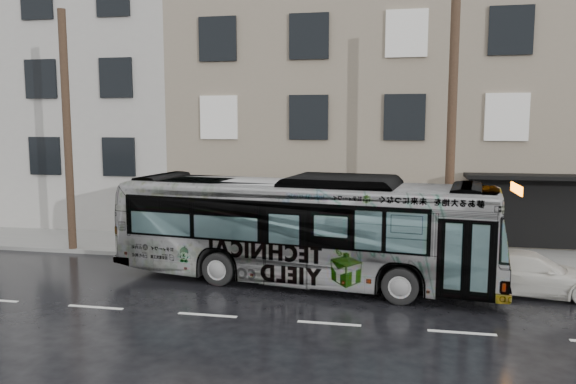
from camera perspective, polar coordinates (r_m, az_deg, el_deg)
name	(u,v)px	position (r m, az deg, el deg)	size (l,w,h in m)	color
ground	(235,288)	(17.42, -5.43, -9.64)	(120.00, 120.00, 0.00)	black
sidewalk	(271,249)	(21.99, -1.78, -5.86)	(90.00, 3.60, 0.15)	gray
building_taupe	(403,112)	(28.68, 11.65, 7.96)	(20.00, 12.00, 11.00)	#776C5B
building_grey	(10,71)	(37.94, -26.36, 10.93)	(26.00, 15.00, 16.00)	#A3A19A
utility_pole_front	(451,133)	(19.35, 16.26, 5.76)	(0.30, 0.30, 9.00)	#3F2E1F
utility_pole_rear	(67,132)	(22.87, -21.51, 5.72)	(0.30, 0.30, 9.00)	#3F2E1F
sign_post	(482,233)	(19.82, 19.10, -3.93)	(0.06, 0.06, 2.40)	slate
bus	(303,229)	(17.59, 1.58, -3.77)	(2.84, 12.14, 3.38)	#B2B2B2
white_sedan	(529,273)	(18.05, 23.25, -7.56)	(1.74, 4.28, 1.24)	silver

